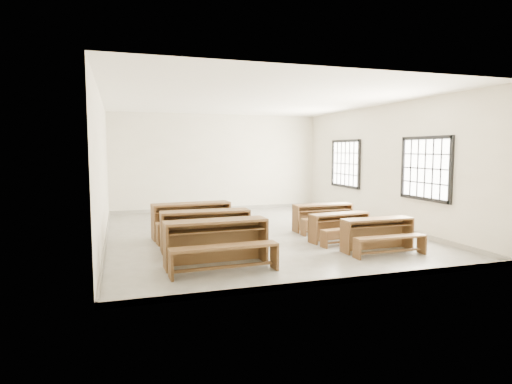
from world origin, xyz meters
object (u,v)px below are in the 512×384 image
object	(u,v)px
desk_set_0	(217,240)
desk_set_3	(378,232)
desk_set_4	(340,225)
desk_set_5	(323,215)
desk_set_1	(206,227)
desk_set_2	(192,218)

from	to	relation	value
desk_set_0	desk_set_3	distance (m)	3.30
desk_set_4	desk_set_0	bearing A→B (deg)	-166.02
desk_set_0	desk_set_5	world-z (taller)	desk_set_0
desk_set_4	desk_set_3	bearing A→B (deg)	-82.66
desk_set_1	desk_set_0	bearing A→B (deg)	-91.60
desk_set_1	desk_set_2	xyz separation A→B (m)	(-0.06, 1.32, 0.00)
desk_set_3	desk_set_5	bearing A→B (deg)	91.78
desk_set_1	desk_set_5	size ratio (longest dim) A/B	1.20
desk_set_1	desk_set_2	size ratio (longest dim) A/B	0.96
desk_set_0	desk_set_4	size ratio (longest dim) A/B	1.24
desk_set_4	desk_set_5	xyz separation A→B (m)	(0.21, 1.24, 0.03)
desk_set_2	desk_set_4	distance (m)	3.36
desk_set_3	desk_set_1	bearing A→B (deg)	160.96
desk_set_1	desk_set_4	size ratio (longest dim) A/B	1.22
desk_set_1	desk_set_4	bearing A→B (deg)	-0.95
desk_set_3	desk_set_4	size ratio (longest dim) A/B	1.00
desk_set_1	desk_set_4	xyz separation A→B (m)	(2.99, -0.08, -0.10)
desk_set_1	desk_set_5	xyz separation A→B (m)	(3.20, 1.15, -0.07)
desk_set_2	desk_set_5	distance (m)	3.26
desk_set_0	desk_set_1	distance (m)	1.24
desk_set_0	desk_set_4	world-z (taller)	desk_set_0
desk_set_4	desk_set_5	distance (m)	1.25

